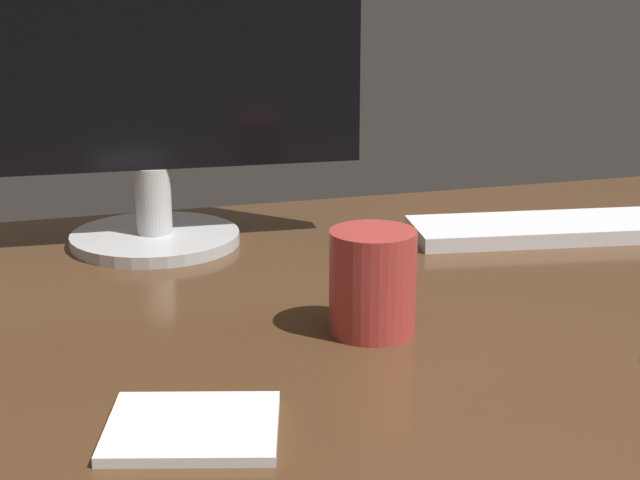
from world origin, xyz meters
TOP-DOWN VIEW (x-y plane):
  - desk at (0.00, 0.00)cm, footprint 140.00×84.00cm
  - monitor at (-9.12, 26.18)cm, footprint 50.77×20.58cm
  - keyboard at (41.53, 15.31)cm, footprint 41.22×16.75cm
  - coffee_mug at (6.64, -8.89)cm, footprint 8.16×8.16cm
  - notepad at (-13.06, -24.43)cm, footprint 15.29×13.95cm

SIDE VIEW (x-z plane):
  - desk at x=0.00cm, z-range 0.00..2.00cm
  - notepad at x=-13.06cm, z-range 2.00..2.82cm
  - keyboard at x=41.53cm, z-range 2.00..3.86cm
  - coffee_mug at x=6.64cm, z-range 2.00..11.91cm
  - monitor at x=-9.12cm, z-range 3.72..48.48cm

